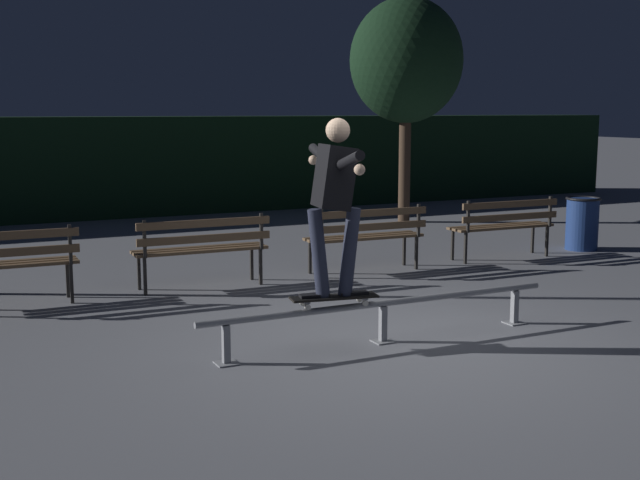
{
  "coord_description": "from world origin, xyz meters",
  "views": [
    {
      "loc": [
        -3.7,
        -6.32,
        2.1
      ],
      "look_at": [
        -0.25,
        0.78,
        0.85
      ],
      "focal_mm": 46.12,
      "sensor_mm": 36.0,
      "label": 1
    }
  ],
  "objects": [
    {
      "name": "tree_far_right",
      "position": [
        4.48,
        6.89,
        2.99
      ],
      "size": [
        2.09,
        2.09,
        4.16
      ],
      "color": "#4C3828",
      "rests_on": "ground"
    },
    {
      "name": "park_bench_rightmost",
      "position": [
        3.68,
        2.9,
        0.54
      ],
      "size": [
        1.61,
        0.45,
        0.88
      ],
      "color": "#282623",
      "rests_on": "ground"
    },
    {
      "name": "park_bench_left_center",
      "position": [
        -0.78,
        2.9,
        0.54
      ],
      "size": [
        1.61,
        0.45,
        0.88
      ],
      "color": "#282623",
      "rests_on": "ground"
    },
    {
      "name": "skateboarder",
      "position": [
        -0.5,
        -0.02,
        1.4
      ],
      "size": [
        0.63,
        1.39,
        1.56
      ],
      "color": "black",
      "rests_on": "skateboard"
    },
    {
      "name": "trash_can",
      "position": [
        5.27,
        3.03,
        0.41
      ],
      "size": [
        0.52,
        0.52,
        0.8
      ],
      "color": "navy",
      "rests_on": "ground"
    },
    {
      "name": "skateboard",
      "position": [
        -0.5,
        -0.02,
        0.47
      ],
      "size": [
        0.8,
        0.33,
        0.09
      ],
      "color": "black",
      "rests_on": "grind_rail"
    },
    {
      "name": "park_bench_leftmost",
      "position": [
        -3.01,
        2.9,
        0.54
      ],
      "size": [
        1.61,
        0.45,
        0.88
      ],
      "color": "#282623",
      "rests_on": "ground"
    },
    {
      "name": "park_bench_right_center",
      "position": [
        1.45,
        2.9,
        0.54
      ],
      "size": [
        1.61,
        0.45,
        0.88
      ],
      "color": "#282623",
      "rests_on": "ground"
    },
    {
      "name": "ground_plane",
      "position": [
        0.0,
        0.0,
        0.0
      ],
      "size": [
        90.0,
        90.0,
        0.0
      ],
      "primitive_type": "plane",
      "color": "slate"
    },
    {
      "name": "grind_rail",
      "position": [
        0.0,
        -0.02,
        0.3
      ],
      "size": [
        3.56,
        0.18,
        0.39
      ],
      "color": "gray",
      "rests_on": "ground"
    },
    {
      "name": "hedge_backdrop",
      "position": [
        0.0,
        10.24,
        0.99
      ],
      "size": [
        24.0,
        1.2,
        1.97
      ],
      "primitive_type": "cube",
      "color": "black",
      "rests_on": "ground"
    }
  ]
}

